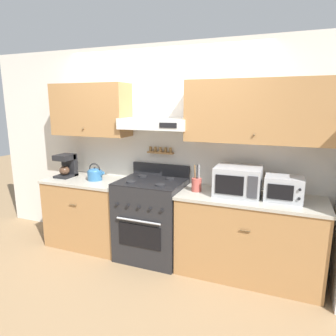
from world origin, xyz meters
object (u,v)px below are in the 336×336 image
object	(u,v)px
tea_kettle	(95,174)
utensil_crock	(197,184)
coffee_maker	(67,165)
stove_range	(151,219)
toaster_oven	(284,189)
microwave	(238,181)

from	to	relation	value
tea_kettle	utensil_crock	world-z (taller)	utensil_crock
coffee_maker	utensil_crock	size ratio (longest dim) A/B	1.00
tea_kettle	coffee_maker	size ratio (longest dim) A/B	0.79
stove_range	coffee_maker	distance (m)	1.38
coffee_maker	toaster_oven	distance (m)	2.72
tea_kettle	microwave	distance (m)	1.79
stove_range	toaster_oven	world-z (taller)	toaster_oven
toaster_oven	microwave	bearing A→B (deg)	177.56
stove_range	microwave	world-z (taller)	microwave
stove_range	tea_kettle	size ratio (longest dim) A/B	4.67
toaster_oven	coffee_maker	bearing A→B (deg)	179.30
stove_range	microwave	distance (m)	1.15
stove_range	utensil_crock	world-z (taller)	utensil_crock
toaster_oven	utensil_crock	bearing A→B (deg)	179.89
stove_range	toaster_oven	xyz separation A→B (m)	(1.46, 0.01, 0.53)
coffee_maker	stove_range	bearing A→B (deg)	-1.86
microwave	tea_kettle	bearing A→B (deg)	-179.43
stove_range	toaster_oven	size ratio (longest dim) A/B	3.01
tea_kettle	microwave	size ratio (longest dim) A/B	0.50
microwave	stove_range	bearing A→B (deg)	-178.43
toaster_oven	tea_kettle	bearing A→B (deg)	179.96
microwave	utensil_crock	distance (m)	0.45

